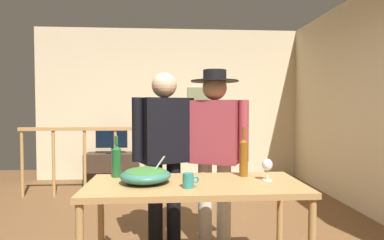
% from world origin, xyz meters
% --- Properties ---
extents(back_wall, '(4.80, 0.10, 2.74)m').
position_xyz_m(back_wall, '(0.00, 3.10, 1.37)').
color(back_wall, beige).
rests_on(back_wall, ground_plane).
extents(side_wall_right, '(0.10, 4.65, 2.74)m').
position_xyz_m(side_wall_right, '(2.40, 0.93, 1.37)').
color(side_wall_right, beige).
rests_on(side_wall_right, ground_plane).
extents(framed_picture, '(0.46, 0.03, 0.35)m').
position_xyz_m(framed_picture, '(0.55, 3.04, 1.50)').
color(framed_picture, '#7A815A').
extents(stair_railing, '(2.77, 0.10, 1.07)m').
position_xyz_m(stair_railing, '(-0.39, 1.93, 0.65)').
color(stair_railing, '#B2844C').
rests_on(stair_railing, ground_plane).
extents(tv_console, '(0.90, 0.40, 0.52)m').
position_xyz_m(tv_console, '(-1.01, 2.75, 0.26)').
color(tv_console, '#38281E').
rests_on(tv_console, ground_plane).
extents(flat_screen_tv, '(0.53, 0.12, 0.41)m').
position_xyz_m(flat_screen_tv, '(-1.01, 2.72, 0.76)').
color(flat_screen_tv, black).
rests_on(flat_screen_tv, tv_console).
extents(serving_table, '(1.53, 0.68, 0.77)m').
position_xyz_m(serving_table, '(0.17, -0.60, 0.70)').
color(serving_table, '#B2844C').
rests_on(serving_table, ground_plane).
extents(salad_bowl, '(0.36, 0.36, 0.19)m').
position_xyz_m(salad_bowl, '(-0.18, -0.58, 0.83)').
color(salad_bowl, '#337060').
rests_on(salad_bowl, serving_table).
extents(wine_glass, '(0.08, 0.08, 0.16)m').
position_xyz_m(wine_glass, '(0.70, -0.57, 0.89)').
color(wine_glass, silver).
rests_on(wine_glass, serving_table).
extents(wine_bottle_green, '(0.07, 0.07, 0.32)m').
position_xyz_m(wine_bottle_green, '(-0.42, -0.37, 0.90)').
color(wine_bottle_green, '#1E5628').
rests_on(wine_bottle_green, serving_table).
extents(wine_bottle_amber, '(0.07, 0.07, 0.38)m').
position_xyz_m(wine_bottle_amber, '(0.56, -0.41, 0.93)').
color(wine_bottle_amber, brown).
rests_on(wine_bottle_amber, serving_table).
extents(mug_teal, '(0.11, 0.07, 0.10)m').
position_xyz_m(mug_teal, '(0.11, -0.74, 0.82)').
color(mug_teal, teal).
rests_on(mug_teal, serving_table).
extents(person_standing_left, '(0.55, 0.37, 1.62)m').
position_xyz_m(person_standing_left, '(-0.06, 0.03, 0.96)').
color(person_standing_left, black).
rests_on(person_standing_left, ground_plane).
extents(person_standing_right, '(0.57, 0.43, 1.65)m').
position_xyz_m(person_standing_right, '(0.39, 0.03, 0.99)').
color(person_standing_right, beige).
rests_on(person_standing_right, ground_plane).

